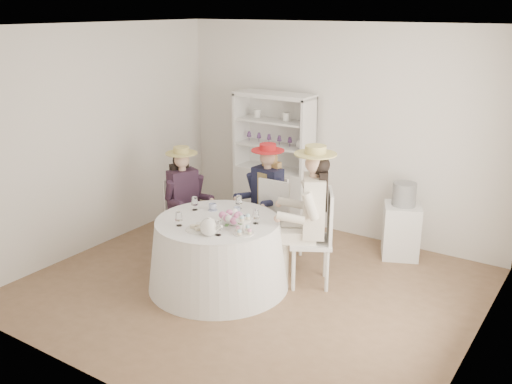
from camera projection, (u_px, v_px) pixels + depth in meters
The scene contains 23 objects.
ground at pixel (251, 287), 6.12m from camera, with size 4.50×4.50×0.00m, color brown.
ceiling at pixel (250, 26), 5.28m from camera, with size 4.50×4.50×0.00m, color white.
wall_back at pixel (338, 131), 7.29m from camera, with size 4.50×4.50×0.00m, color white.
wall_front at pixel (96, 228), 4.12m from camera, with size 4.50×4.50×0.00m, color white.
wall_left at pixel (96, 139), 6.88m from camera, with size 4.50×4.50×0.00m, color white.
wall_right at pixel (485, 208), 4.53m from camera, with size 4.50×4.50×0.00m, color white.
tea_table at pixel (218, 253), 6.06m from camera, with size 1.51×1.51×0.75m.
hutch at pixel (274, 179), 7.72m from camera, with size 1.10×0.48×1.81m.
side_table at pixel (401, 231), 6.79m from camera, with size 0.42×0.42×0.65m, color silver.
hatbox at pixel (404, 194), 6.65m from camera, with size 0.27×0.27×0.27m, color black.
guest_left at pixel (184, 194), 6.77m from camera, with size 0.55×0.50×1.32m.
guest_mid at pixel (266, 193), 6.72m from camera, with size 0.50×0.52×1.37m.
guest_right at pixel (311, 208), 5.94m from camera, with size 0.66×0.60×1.54m.
spare_chair at pixel (279, 217), 6.63m from camera, with size 0.43×0.43×1.01m.
teacup_a at pixel (213, 207), 6.21m from camera, with size 0.09×0.09×0.07m, color white.
teacup_b at pixel (237, 211), 6.11m from camera, with size 0.07×0.07×0.07m, color white.
teacup_c at pixel (243, 219), 5.87m from camera, with size 0.08×0.08×0.06m, color white.
flower_bowl at pixel (236, 222), 5.81m from camera, with size 0.20×0.20×0.05m, color white.
flower_arrangement at pixel (230, 217), 5.76m from camera, with size 0.20×0.20×0.07m.
table_teapot at pixel (209, 227), 5.54m from camera, with size 0.26×0.18×0.19m.
sandwich_plate at pixel (199, 228), 5.68m from camera, with size 0.26×0.26×0.06m.
cupcake_stand at pixel (244, 227), 5.57m from camera, with size 0.21×0.21×0.20m.
stemware_set at pixel (217, 213), 5.92m from camera, with size 0.86×0.83×0.15m.
Camera 1 is at (3.07, -4.56, 2.88)m, focal length 40.00 mm.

